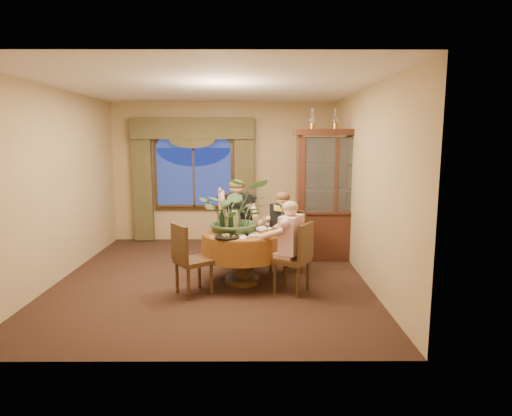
{
  "coord_description": "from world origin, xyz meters",
  "views": [
    {
      "loc": [
        0.63,
        -6.23,
        2.05
      ],
      "look_at": [
        0.65,
        -0.25,
        1.1
      ],
      "focal_mm": 30.0,
      "sensor_mm": 36.0,
      "label": 1
    }
  ],
  "objects_px": {
    "chair_right": "(292,258)",
    "chair_back_right": "(286,242)",
    "oil_lamp_center": "(336,119)",
    "person_back": "(237,224)",
    "centerpiece_plant": "(237,185)",
    "wine_bottle_2": "(220,220)",
    "wine_bottle_3": "(222,221)",
    "wine_bottle_1": "(231,222)",
    "dining_table": "(242,258)",
    "olive_bowl": "(246,231)",
    "person_pink": "(291,247)",
    "person_scarf": "(283,233)",
    "wine_bottle_0": "(226,219)",
    "stoneware_vase": "(234,220)",
    "wine_bottle_4": "(226,221)",
    "chair_front_left": "(194,259)",
    "china_cabinet": "(333,195)",
    "oil_lamp_left": "(312,119)",
    "chair_back": "(243,237)",
    "oil_lamp_right": "(359,119)"
  },
  "relations": [
    {
      "from": "chair_right",
      "to": "chair_front_left",
      "type": "bearing_deg",
      "value": 122.4
    },
    {
      "from": "chair_front_left",
      "to": "wine_bottle_0",
      "type": "relative_size",
      "value": 2.91
    },
    {
      "from": "person_pink",
      "to": "wine_bottle_2",
      "type": "xyz_separation_m",
      "value": [
        -1.0,
        0.44,
        0.29
      ]
    },
    {
      "from": "chair_right",
      "to": "chair_back_right",
      "type": "distance_m",
      "value": 0.9
    },
    {
      "from": "chair_back",
      "to": "chair_front_left",
      "type": "xyz_separation_m",
      "value": [
        -0.63,
        -1.29,
        0.0
      ]
    },
    {
      "from": "wine_bottle_1",
      "to": "wine_bottle_4",
      "type": "distance_m",
      "value": 0.13
    },
    {
      "from": "chair_right",
      "to": "chair_back_right",
      "type": "bearing_deg",
      "value": 30.43
    },
    {
      "from": "olive_bowl",
      "to": "stoneware_vase",
      "type": "bearing_deg",
      "value": 134.43
    },
    {
      "from": "chair_right",
      "to": "stoneware_vase",
      "type": "bearing_deg",
      "value": 86.33
    },
    {
      "from": "centerpiece_plant",
      "to": "person_pink",
      "type": "bearing_deg",
      "value": -32.89
    },
    {
      "from": "oil_lamp_center",
      "to": "wine_bottle_3",
      "type": "distance_m",
      "value": 2.7
    },
    {
      "from": "chair_right",
      "to": "wine_bottle_4",
      "type": "distance_m",
      "value": 1.09
    },
    {
      "from": "person_pink",
      "to": "centerpiece_plant",
      "type": "height_order",
      "value": "centerpiece_plant"
    },
    {
      "from": "oil_lamp_center",
      "to": "person_pink",
      "type": "height_order",
      "value": "oil_lamp_center"
    },
    {
      "from": "oil_lamp_center",
      "to": "person_back",
      "type": "bearing_deg",
      "value": -161.64
    },
    {
      "from": "china_cabinet",
      "to": "person_back",
      "type": "distance_m",
      "value": 1.78
    },
    {
      "from": "wine_bottle_1",
      "to": "wine_bottle_2",
      "type": "bearing_deg",
      "value": 135.41
    },
    {
      "from": "wine_bottle_1",
      "to": "wine_bottle_2",
      "type": "relative_size",
      "value": 1.0
    },
    {
      "from": "wine_bottle_4",
      "to": "olive_bowl",
      "type": "bearing_deg",
      "value": -11.48
    },
    {
      "from": "oil_lamp_center",
      "to": "olive_bowl",
      "type": "relative_size",
      "value": 1.98
    },
    {
      "from": "chair_right",
      "to": "person_back",
      "type": "height_order",
      "value": "person_back"
    },
    {
      "from": "oil_lamp_right",
      "to": "chair_back",
      "type": "relative_size",
      "value": 0.35
    },
    {
      "from": "china_cabinet",
      "to": "oil_lamp_left",
      "type": "distance_m",
      "value": 1.34
    },
    {
      "from": "chair_back_right",
      "to": "china_cabinet",
      "type": "bearing_deg",
      "value": -84.41
    },
    {
      "from": "oil_lamp_center",
      "to": "centerpiece_plant",
      "type": "bearing_deg",
      "value": -143.86
    },
    {
      "from": "wine_bottle_2",
      "to": "stoneware_vase",
      "type": "bearing_deg",
      "value": 13.73
    },
    {
      "from": "olive_bowl",
      "to": "wine_bottle_3",
      "type": "height_order",
      "value": "wine_bottle_3"
    },
    {
      "from": "china_cabinet",
      "to": "wine_bottle_3",
      "type": "height_order",
      "value": "china_cabinet"
    },
    {
      "from": "wine_bottle_3",
      "to": "china_cabinet",
      "type": "bearing_deg",
      "value": 36.17
    },
    {
      "from": "oil_lamp_right",
      "to": "chair_front_left",
      "type": "bearing_deg",
      "value": -145.61
    },
    {
      "from": "person_back",
      "to": "chair_front_left",
      "type": "bearing_deg",
      "value": 58.36
    },
    {
      "from": "oil_lamp_center",
      "to": "person_back",
      "type": "height_order",
      "value": "oil_lamp_center"
    },
    {
      "from": "dining_table",
      "to": "chair_back_right",
      "type": "bearing_deg",
      "value": 36.98
    },
    {
      "from": "person_pink",
      "to": "wine_bottle_0",
      "type": "distance_m",
      "value": 1.09
    },
    {
      "from": "wine_bottle_3",
      "to": "wine_bottle_4",
      "type": "relative_size",
      "value": 1.0
    },
    {
      "from": "wine_bottle_0",
      "to": "wine_bottle_2",
      "type": "relative_size",
      "value": 1.0
    },
    {
      "from": "oil_lamp_left",
      "to": "stoneware_vase",
      "type": "bearing_deg",
      "value": -137.35
    },
    {
      "from": "wine_bottle_2",
      "to": "wine_bottle_3",
      "type": "xyz_separation_m",
      "value": [
        0.04,
        -0.11,
        0.0
      ]
    },
    {
      "from": "wine_bottle_1",
      "to": "wine_bottle_3",
      "type": "height_order",
      "value": "same"
    },
    {
      "from": "stoneware_vase",
      "to": "wine_bottle_2",
      "type": "bearing_deg",
      "value": -166.27
    },
    {
      "from": "chair_front_left",
      "to": "stoneware_vase",
      "type": "height_order",
      "value": "stoneware_vase"
    },
    {
      "from": "wine_bottle_3",
      "to": "oil_lamp_left",
      "type": "bearing_deg",
      "value": 42.89
    },
    {
      "from": "chair_right",
      "to": "wine_bottle_1",
      "type": "xyz_separation_m",
      "value": [
        -0.84,
        0.31,
        0.44
      ]
    },
    {
      "from": "wine_bottle_0",
      "to": "wine_bottle_2",
      "type": "bearing_deg",
      "value": -133.96
    },
    {
      "from": "person_scarf",
      "to": "wine_bottle_4",
      "type": "distance_m",
      "value": 1.0
    },
    {
      "from": "person_back",
      "to": "china_cabinet",
      "type": "bearing_deg",
      "value": -169.56
    },
    {
      "from": "dining_table",
      "to": "person_scarf",
      "type": "relative_size",
      "value": 0.95
    },
    {
      "from": "person_back",
      "to": "wine_bottle_0",
      "type": "relative_size",
      "value": 4.37
    },
    {
      "from": "person_pink",
      "to": "wine_bottle_4",
      "type": "xyz_separation_m",
      "value": [
        -0.9,
        0.37,
        0.29
      ]
    },
    {
      "from": "wine_bottle_3",
      "to": "chair_front_left",
      "type": "bearing_deg",
      "value": -129.89
    }
  ]
}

